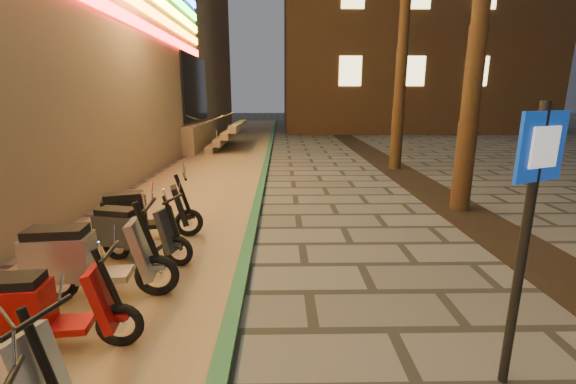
{
  "coord_description": "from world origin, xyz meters",
  "views": [
    {
      "loc": [
        -0.34,
        -1.13,
        2.43
      ],
      "look_at": [
        -0.26,
        3.84,
        1.2
      ],
      "focal_mm": 24.0,
      "sensor_mm": 36.0,
      "label": 1
    }
  ],
  "objects_px": {
    "pedestrian_sign": "(530,212)",
    "scooter_7": "(84,259)",
    "scooter_8": "(133,232)",
    "scooter_6": "(40,309)",
    "scooter_9": "(141,214)"
  },
  "relations": [
    {
      "from": "pedestrian_sign",
      "to": "scooter_7",
      "type": "relative_size",
      "value": 1.37
    },
    {
      "from": "pedestrian_sign",
      "to": "scooter_8",
      "type": "xyz_separation_m",
      "value": [
        -4.17,
        2.61,
        -1.09
      ]
    },
    {
      "from": "pedestrian_sign",
      "to": "scooter_6",
      "type": "relative_size",
      "value": 1.6
    },
    {
      "from": "scooter_7",
      "to": "scooter_8",
      "type": "height_order",
      "value": "scooter_7"
    },
    {
      "from": "pedestrian_sign",
      "to": "scooter_8",
      "type": "distance_m",
      "value": 5.04
    },
    {
      "from": "scooter_6",
      "to": "scooter_8",
      "type": "bearing_deg",
      "value": 81.56
    },
    {
      "from": "scooter_6",
      "to": "scooter_7",
      "type": "relative_size",
      "value": 0.86
    },
    {
      "from": "scooter_7",
      "to": "scooter_8",
      "type": "relative_size",
      "value": 1.15
    },
    {
      "from": "scooter_6",
      "to": "scooter_7",
      "type": "bearing_deg",
      "value": 87.68
    },
    {
      "from": "pedestrian_sign",
      "to": "scooter_9",
      "type": "height_order",
      "value": "pedestrian_sign"
    },
    {
      "from": "pedestrian_sign",
      "to": "scooter_9",
      "type": "bearing_deg",
      "value": 116.78
    },
    {
      "from": "scooter_9",
      "to": "scooter_7",
      "type": "bearing_deg",
      "value": -107.36
    },
    {
      "from": "scooter_7",
      "to": "scooter_9",
      "type": "relative_size",
      "value": 1.09
    },
    {
      "from": "pedestrian_sign",
      "to": "scooter_7",
      "type": "xyz_separation_m",
      "value": [
        -4.32,
        1.48,
        -1.02
      ]
    },
    {
      "from": "pedestrian_sign",
      "to": "scooter_9",
      "type": "distance_m",
      "value": 5.64
    }
  ]
}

